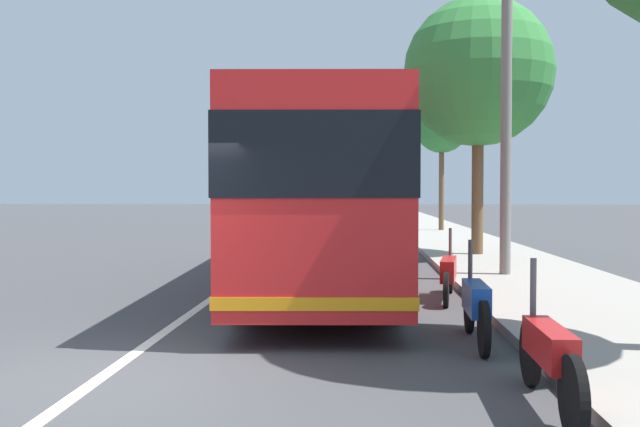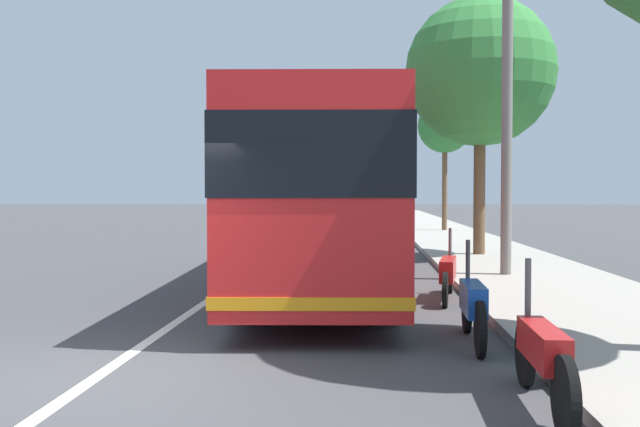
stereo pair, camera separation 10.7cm
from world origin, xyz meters
name	(u,v)px [view 1 (the left image)]	position (x,y,z in m)	size (l,w,h in m)	color
ground_plane	(98,380)	(0.00, 0.00, 0.00)	(220.00, 220.00, 0.00)	#424244
sidewalk_curb	(515,270)	(10.00, -6.40, 0.07)	(110.00, 3.60, 0.14)	#9E998E
lane_divider_line	(251,271)	(10.00, 0.00, 0.00)	(110.00, 0.16, 0.01)	silver
coach_bus	(319,192)	(7.20, -1.84, 1.92)	(12.09, 3.10, 3.37)	red
motorcycle_far_end	(549,355)	(-0.71, -4.35, 0.48)	(2.18, 0.27, 1.28)	black
motorcycle_angled	(476,306)	(1.95, -4.15, 0.48)	(2.13, 0.28, 1.28)	black
motorcycle_mid_row	(449,273)	(5.63, -4.26, 0.47)	(2.33, 0.47, 1.25)	black
car_behind_bus	(350,209)	(43.41, -1.97, 0.73)	(4.40, 1.97, 1.54)	black
car_oncoming	(280,215)	(31.23, 1.70, 0.70)	(4.47, 2.05, 1.49)	#2D7238
car_far_distant	(298,211)	(39.55, 1.43, 0.73)	(4.33, 1.89, 1.51)	navy
roadside_tree_mid_block	(478,73)	(13.55, -6.08, 5.39)	(4.30, 4.30, 7.56)	brown
roadside_tree_far_block	(442,127)	(26.70, -6.56, 5.06)	(2.58, 2.58, 6.40)	brown
utility_pole	(506,99)	(8.48, -5.85, 3.96)	(0.23, 0.23, 7.91)	slate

